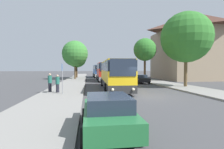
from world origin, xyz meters
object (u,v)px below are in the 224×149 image
at_px(tree_left_far, 77,58).
at_px(bus_rear, 99,71).
at_px(tree_right_mid, 186,37).
at_px(parked_car_left_curb, 108,113).
at_px(bus_middle, 104,71).
at_px(bus_stop_sign, 62,75).
at_px(tree_left_near, 75,54).
at_px(parked_car_right_near, 141,79).
at_px(bus_front, 114,74).
at_px(pedestrian_waiting_near, 58,84).
at_px(tree_right_near, 145,50).
at_px(pedestrian_waiting_far, 50,82).

bearing_deg(tree_left_far, bus_rear, 23.25).
xyz_separation_m(tree_left_far, tree_right_mid, (14.80, -24.42, 1.13)).
distance_m(bus_rear, parked_car_left_curb, 40.83).
height_order(bus_middle, bus_rear, bus_middle).
relative_size(bus_stop_sign, tree_left_near, 0.33).
bearing_deg(parked_car_left_curb, bus_stop_sign, 107.16).
height_order(parked_car_left_curb, tree_left_far, tree_left_far).
relative_size(bus_rear, tree_left_far, 1.44).
xyz_separation_m(parked_car_right_near, tree_left_far, (-11.12, 17.65, 4.35)).
height_order(parked_car_left_curb, bus_stop_sign, bus_stop_sign).
bearing_deg(bus_front, pedestrian_waiting_near, -149.60).
bearing_deg(tree_left_near, tree_left_far, 90.52).
bearing_deg(tree_right_near, tree_left_near, 155.54).
relative_size(parked_car_right_near, tree_right_near, 0.51).
relative_size(bus_front, tree_left_far, 1.63).
xyz_separation_m(bus_front, tree_right_mid, (9.06, 0.40, 4.50)).
relative_size(bus_front, tree_right_mid, 1.31).
bearing_deg(pedestrian_waiting_near, bus_middle, -169.24).
distance_m(bus_rear, tree_left_near, 11.21).
bearing_deg(parked_car_right_near, parked_car_left_curb, 68.76).
bearing_deg(bus_middle, parked_car_left_curb, -94.26).
relative_size(bus_front, tree_left_near, 1.48).
distance_m(bus_middle, tree_right_near, 8.83).
relative_size(tree_right_near, tree_right_mid, 0.87).
bearing_deg(tree_left_near, bus_stop_sign, -88.84).
distance_m(bus_rear, pedestrian_waiting_near, 31.00).
height_order(bus_front, tree_right_near, tree_right_near).
relative_size(parked_car_left_curb, bus_stop_sign, 1.52).
height_order(bus_front, bus_middle, bus_middle).
height_order(bus_middle, pedestrian_waiting_far, bus_middle).
bearing_deg(tree_left_far, bus_front, -76.97).
bearing_deg(tree_left_far, tree_right_mid, -58.78).
relative_size(bus_front, parked_car_right_near, 2.99).
height_order(bus_middle, bus_stop_sign, bus_middle).
distance_m(pedestrian_waiting_far, tree_left_far, 27.71).
bearing_deg(bus_middle, bus_front, -89.89).
xyz_separation_m(pedestrian_waiting_near, tree_right_mid, (14.87, 3.56, 5.24)).
bearing_deg(parked_car_right_near, tree_left_far, -58.57).
bearing_deg(parked_car_left_curb, tree_left_far, 94.89).
xyz_separation_m(tree_left_far, tree_right_near, (13.53, -12.54, 0.86)).
xyz_separation_m(bus_middle, tree_left_near, (-5.90, 4.24, 3.75)).
xyz_separation_m(bus_rear, tree_left_far, (-5.73, -2.46, 3.34)).
relative_size(tree_left_near, tree_right_mid, 0.89).
height_order(bus_front, parked_car_left_curb, bus_front).
xyz_separation_m(bus_middle, pedestrian_waiting_near, (-6.03, -17.32, -0.84)).
relative_size(bus_rear, tree_left_near, 1.31).
bearing_deg(tree_left_far, pedestrian_waiting_far, -91.82).
bearing_deg(tree_left_far, tree_left_near, -89.48).
height_order(bus_front, tree_left_far, tree_left_far).
xyz_separation_m(bus_rear, parked_car_left_curb, (-2.31, -40.75, -1.01)).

